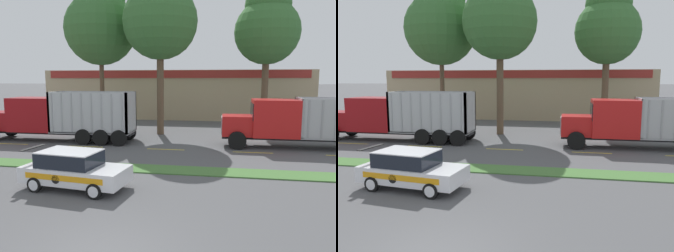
{
  "view_description": "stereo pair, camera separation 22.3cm",
  "coord_description": "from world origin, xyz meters",
  "views": [
    {
      "loc": [
        2.94,
        -7.15,
        4.44
      ],
      "look_at": [
        0.23,
        8.98,
        2.09
      ],
      "focal_mm": 35.0,
      "sensor_mm": 36.0,
      "label": 1
    },
    {
      "loc": [
        3.16,
        -7.11,
        4.44
      ],
      "look_at": [
        0.23,
        8.98,
        2.09
      ],
      "focal_mm": 35.0,
      "sensor_mm": 36.0,
      "label": 2
    }
  ],
  "objects": [
    {
      "name": "tree_behind_centre",
      "position": [
        -7.73,
        20.85,
        9.39
      ],
      "size": [
        6.26,
        6.26,
        13.47
      ],
      "color": "brown",
      "rests_on": "ground_plane"
    },
    {
      "name": "centre_line_5",
      "position": [
        4.8,
        12.97,
        0.0
      ],
      "size": [
        2.4,
        0.14,
        0.01
      ],
      "primitive_type": "cube",
      "color": "yellow",
      "rests_on": "ground_plane"
    },
    {
      "name": "centre_line_3",
      "position": [
        -6.0,
        12.97,
        0.0
      ],
      "size": [
        2.4,
        0.14,
        0.01
      ],
      "primitive_type": "cube",
      "color": "yellow",
      "rests_on": "ground_plane"
    },
    {
      "name": "dump_truck_mid",
      "position": [
        7.46,
        14.84,
        1.64
      ],
      "size": [
        11.09,
        2.59,
        3.29
      ],
      "color": "black",
      "rests_on": "ground_plane"
    },
    {
      "name": "tree_behind_left",
      "position": [
        6.59,
        23.34,
        9.06
      ],
      "size": [
        5.65,
        5.65,
        12.78
      ],
      "color": "brown",
      "rests_on": "ground_plane"
    },
    {
      "name": "tree_behind_right",
      "position": [
        -2.04,
        18.72,
        9.43
      ],
      "size": [
        5.87,
        5.87,
        13.28
      ],
      "color": "brown",
      "rests_on": "ground_plane"
    },
    {
      "name": "centre_line_4",
      "position": [
        -0.6,
        12.97,
        0.0
      ],
      "size": [
        2.4,
        0.14,
        0.01
      ],
      "primitive_type": "cube",
      "color": "yellow",
      "rests_on": "ground_plane"
    },
    {
      "name": "dump_truck_lead",
      "position": [
        -9.68,
        14.66,
        1.65
      ],
      "size": [
        11.45,
        2.62,
        3.57
      ],
      "color": "black",
      "rests_on": "ground_plane"
    },
    {
      "name": "grass_verge",
      "position": [
        0.0,
        8.23,
        0.03
      ],
      "size": [
        120.0,
        1.48,
        0.06
      ],
      "primitive_type": "cube",
      "color": "#477538",
      "rests_on": "ground_plane"
    },
    {
      "name": "rally_car",
      "position": [
        -2.99,
        4.99,
        0.8
      ],
      "size": [
        4.47,
        2.37,
        1.59
      ],
      "color": "white",
      "rests_on": "ground_plane"
    },
    {
      "name": "store_building_backdrop",
      "position": [
        -2.42,
        33.68,
        2.71
      ],
      "size": [
        29.42,
        12.1,
        5.41
      ],
      "color": "tan",
      "rests_on": "ground_plane"
    },
    {
      "name": "centre_line_2",
      "position": [
        -11.4,
        12.97,
        0.0
      ],
      "size": [
        2.4,
        0.14,
        0.01
      ],
      "primitive_type": "cube",
      "color": "yellow",
      "rests_on": "ground_plane"
    }
  ]
}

